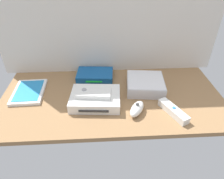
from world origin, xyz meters
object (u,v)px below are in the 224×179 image
at_px(mini_computer, 145,84).
at_px(game_case, 29,92).
at_px(remote_classic_pad, 94,92).
at_px(game_console, 95,99).
at_px(network_router, 95,75).
at_px(remote_wand, 173,111).
at_px(remote_nunchuk, 137,109).

bearing_deg(mini_computer, game_case, -179.58).
relative_size(mini_computer, remote_classic_pad, 1.23).
bearing_deg(game_case, remote_classic_pad, -17.39).
bearing_deg(game_console, game_case, 168.42).
relative_size(game_console, game_case, 1.14).
xyz_separation_m(game_console, network_router, (-0.00, 0.20, -0.00)).
distance_m(network_router, remote_classic_pad, 0.20).
distance_m(game_console, mini_computer, 0.25).
relative_size(game_console, remote_wand, 1.49).
bearing_deg(game_case, remote_nunchuk, -20.51).
distance_m(network_router, remote_nunchuk, 0.33).
distance_m(game_case, remote_nunchuk, 0.50).
bearing_deg(network_router, remote_classic_pad, -86.20).
bearing_deg(mini_computer, remote_nunchuk, -111.45).
xyz_separation_m(mini_computer, game_case, (-0.54, -0.00, -0.02)).
bearing_deg(remote_classic_pad, remote_nunchuk, -17.05).
bearing_deg(game_console, mini_computer, 25.87).
height_order(mini_computer, remote_classic_pad, remote_classic_pad).
bearing_deg(remote_wand, game_case, 138.77).
bearing_deg(remote_wand, mini_computer, 88.42).
relative_size(remote_wand, remote_nunchuk, 1.38).
height_order(game_console, remote_nunchuk, remote_nunchuk).
height_order(game_case, remote_classic_pad, remote_classic_pad).
relative_size(game_case, network_router, 1.03).
bearing_deg(network_router, game_console, -84.65).
xyz_separation_m(game_case, remote_nunchuk, (0.48, -0.16, 0.01)).
relative_size(game_case, remote_nunchuk, 1.79).
height_order(game_console, remote_wand, game_console).
xyz_separation_m(game_console, remote_wand, (0.31, -0.09, -0.01)).
distance_m(remote_wand, remote_classic_pad, 0.34).
relative_size(mini_computer, remote_nunchuk, 1.73).
xyz_separation_m(network_router, remote_wand, (0.32, -0.29, -0.00)).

